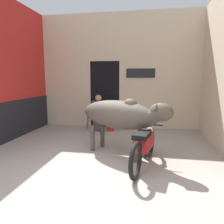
% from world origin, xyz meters
% --- Properties ---
extents(ground_plane, '(30.00, 30.00, 0.00)m').
position_xyz_m(ground_plane, '(0.00, 0.00, 0.00)').
color(ground_plane, '#9E9389').
extents(wall_left_shopfront, '(0.25, 4.04, 4.00)m').
position_xyz_m(wall_left_shopfront, '(-2.87, 2.01, 1.93)').
color(wall_left_shopfront, red).
rests_on(wall_left_shopfront, ground_plane).
extents(wall_back_with_doorway, '(5.58, 0.93, 4.00)m').
position_xyz_m(wall_back_with_doorway, '(-0.16, 4.27, 1.75)').
color(wall_back_with_doorway, beige).
rests_on(wall_back_with_doorway, ground_plane).
extents(cow, '(2.29, 1.52, 1.33)m').
position_xyz_m(cow, '(0.47, 1.19, 0.94)').
color(cow, '#4C4238').
rests_on(cow, ground_plane).
extents(motorcycle_near, '(0.61, 1.87, 0.79)m').
position_xyz_m(motorcycle_near, '(1.02, 0.57, 0.45)').
color(motorcycle_near, black).
rests_on(motorcycle_near, ground_plane).
extents(shopkeeper_seated, '(0.42, 0.34, 1.21)m').
position_xyz_m(shopkeeper_seated, '(-0.60, 3.42, 0.63)').
color(shopkeeper_seated, '#3D3842').
rests_on(shopkeeper_seated, ground_plane).
extents(plastic_stool, '(0.30, 0.30, 0.39)m').
position_xyz_m(plastic_stool, '(-0.17, 3.42, 0.21)').
color(plastic_stool, red).
rests_on(plastic_stool, ground_plane).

